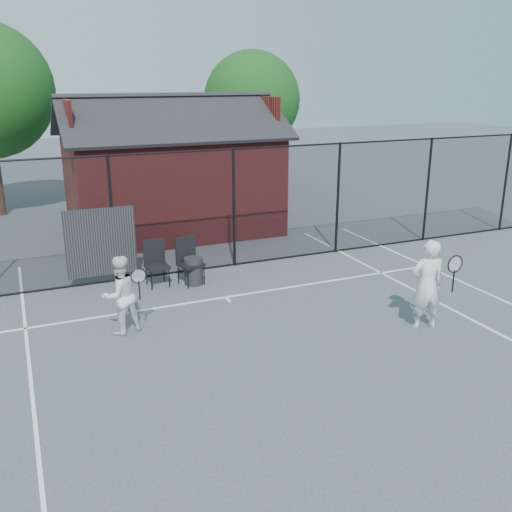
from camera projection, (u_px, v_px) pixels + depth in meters
name	position (u px, v px, depth m)	size (l,w,h in m)	color
ground	(285.00, 356.00, 9.91)	(80.00, 80.00, 0.00)	#42474C
court_lines	(323.00, 393.00, 8.75)	(11.02, 18.00, 0.01)	white
fence	(184.00, 215.00, 13.74)	(22.04, 3.00, 3.00)	black
clubhouse	(172.00, 180.00, 17.50)	(6.50, 4.36, 4.19)	maroon
tree_right	(252.00, 100.00, 23.56)	(3.97, 3.97, 5.70)	#311D13
player_front	(427.00, 285.00, 10.78)	(0.83, 0.66, 1.77)	silver
player_back	(120.00, 295.00, 10.62)	(0.89, 0.77, 1.51)	white
chair_left	(157.00, 264.00, 13.09)	(0.50, 0.52, 1.05)	black
chair_right	(191.00, 262.00, 13.18)	(0.52, 0.54, 1.08)	black
waste_bin	(194.00, 271.00, 13.27)	(0.44, 0.44, 0.64)	black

